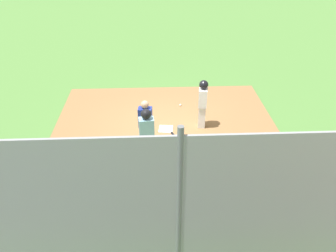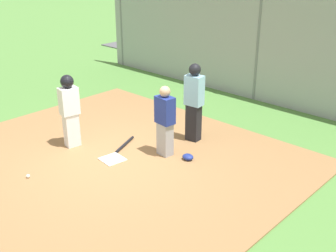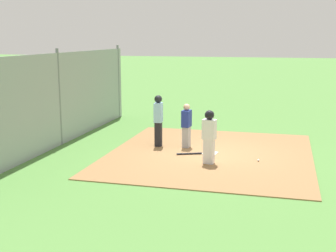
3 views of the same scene
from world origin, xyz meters
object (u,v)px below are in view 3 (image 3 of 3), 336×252
at_px(home_plate, 210,153).
at_px(runner, 209,134).
at_px(catcher, 186,125).
at_px(umpire, 158,119).
at_px(baseball_bat, 189,154).
at_px(baseball, 258,160).
at_px(parked_car_blue, 3,107).
at_px(catcher_mask, 186,142).

height_order(home_plate, runner, runner).
xyz_separation_m(catcher, umpire, (0.05, -0.98, 0.16)).
relative_size(catcher, baseball_bat, 1.84).
distance_m(umpire, baseball, 3.77).
xyz_separation_m(home_plate, catcher, (-0.62, -0.92, 0.76)).
xyz_separation_m(home_plate, parked_car_blue, (-3.58, -10.07, 0.57)).
xyz_separation_m(catcher, baseball_bat, (0.94, 0.30, -0.74)).
relative_size(runner, catcher_mask, 6.68).
bearing_deg(home_plate, baseball_bat, -62.85).
distance_m(home_plate, umpire, 2.18).
distance_m(runner, catcher_mask, 2.73).
height_order(baseball_bat, parked_car_blue, parked_car_blue).
distance_m(umpire, runner, 2.68).
height_order(catcher, catcher_mask, catcher).
bearing_deg(runner, umpire, 59.78).
bearing_deg(baseball_bat, catcher_mask, 84.62).
height_order(home_plate, baseball, baseball).
bearing_deg(catcher_mask, parked_car_blue, -105.19).
distance_m(umpire, parked_car_blue, 8.72).
bearing_deg(catcher, baseball_bat, -66.02).
relative_size(baseball_bat, parked_car_blue, 0.19).
height_order(runner, baseball_bat, runner).
relative_size(runner, baseball, 21.67).
bearing_deg(baseball_bat, catcher, 85.47).
distance_m(catcher, umpire, 0.99).
bearing_deg(parked_car_blue, runner, 62.94).
xyz_separation_m(runner, baseball_bat, (-0.84, -0.77, -0.88)).
bearing_deg(umpire, baseball_bat, -40.07).
height_order(catcher, runner, runner).
bearing_deg(baseball, umpire, -108.38).
relative_size(runner, parked_car_blue, 0.38).
xyz_separation_m(umpire, parked_car_blue, (-3.01, -8.17, -0.35)).
height_order(runner, baseball, runner).
xyz_separation_m(catcher, runner, (1.78, 1.07, 0.14)).
relative_size(umpire, baseball, 23.80).
distance_m(catcher, runner, 2.08).
height_order(home_plate, umpire, umpire).
bearing_deg(baseball_bat, baseball, -29.32).
height_order(umpire, runner, umpire).
height_order(catcher, umpire, umpire).
relative_size(baseball_bat, baseball, 11.01).
bearing_deg(parked_car_blue, catcher_mask, 72.61).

